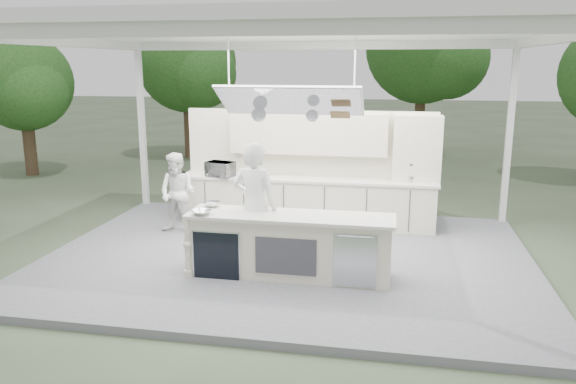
% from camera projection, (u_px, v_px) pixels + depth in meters
% --- Properties ---
extents(ground, '(90.00, 90.00, 0.00)m').
position_uv_depth(ground, '(288.00, 261.00, 9.47)').
color(ground, '#4A5A3E').
rests_on(ground, ground).
extents(stage_deck, '(8.00, 6.00, 0.12)m').
position_uv_depth(stage_deck, '(288.00, 258.00, 9.46)').
color(stage_deck, slate).
rests_on(stage_deck, ground).
extents(tent, '(8.20, 6.20, 3.86)m').
position_uv_depth(tent, '(289.00, 34.00, 8.63)').
color(tent, white).
rests_on(tent, ground).
extents(demo_island, '(3.10, 0.79, 0.95)m').
position_uv_depth(demo_island, '(289.00, 245.00, 8.43)').
color(demo_island, beige).
rests_on(demo_island, stage_deck).
extents(back_counter, '(5.08, 0.72, 0.95)m').
position_uv_depth(back_counter, '(306.00, 201.00, 11.16)').
color(back_counter, beige).
rests_on(back_counter, stage_deck).
extents(back_wall_unit, '(5.05, 0.48, 2.25)m').
position_uv_depth(back_wall_unit, '(331.00, 151.00, 11.06)').
color(back_wall_unit, beige).
rests_on(back_wall_unit, stage_deck).
extents(tree_cluster, '(19.55, 9.40, 5.85)m').
position_uv_depth(tree_cluster, '(341.00, 63.00, 18.12)').
color(tree_cluster, '#433621').
rests_on(tree_cluster, ground).
extents(head_chef, '(0.80, 0.60, 2.00)m').
position_uv_depth(head_chef, '(255.00, 206.00, 8.62)').
color(head_chef, white).
rests_on(head_chef, stage_deck).
extents(sous_chef, '(0.84, 0.71, 1.53)m').
position_uv_depth(sous_chef, '(178.00, 193.00, 10.54)').
color(sous_chef, white).
rests_on(sous_chef, stage_deck).
extents(toaster_oven, '(0.61, 0.49, 0.29)m').
position_uv_depth(toaster_oven, '(220.00, 169.00, 11.14)').
color(toaster_oven, silver).
rests_on(toaster_oven, back_counter).
extents(bowl_large, '(0.36, 0.36, 0.07)m').
position_uv_depth(bowl_large, '(201.00, 212.00, 8.33)').
color(bowl_large, silver).
rests_on(bowl_large, demo_island).
extents(bowl_small, '(0.27, 0.27, 0.08)m').
position_uv_depth(bowl_small, '(212.00, 204.00, 8.80)').
color(bowl_small, '#B9BCC1').
rests_on(bowl_small, demo_island).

